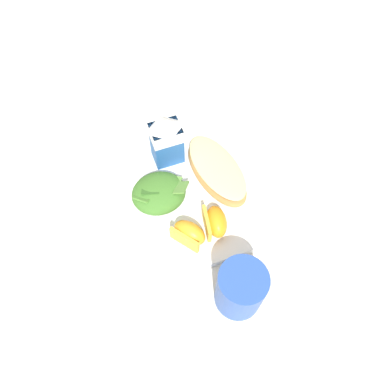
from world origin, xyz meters
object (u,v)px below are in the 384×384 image
(green_salad_pile, at_px, (159,193))
(drinking_blue_cup, at_px, (240,289))
(milk_carton, at_px, (166,139))
(orange_wedge_front, at_px, (189,233))
(orange_wedge_middle, at_px, (215,222))
(cheesy_pizza_bread, at_px, (217,171))
(white_plate, at_px, (192,197))

(green_salad_pile, xyz_separation_m, drinking_blue_cup, (0.06, -0.22, 0.01))
(milk_carton, distance_m, orange_wedge_front, 0.18)
(milk_carton, height_order, orange_wedge_middle, milk_carton)
(cheesy_pizza_bread, relative_size, orange_wedge_front, 2.59)
(orange_wedge_front, bearing_deg, green_salad_pile, 104.12)
(orange_wedge_middle, bearing_deg, orange_wedge_front, -174.36)
(white_plate, height_order, drinking_blue_cup, drinking_blue_cup)
(cheesy_pizza_bread, relative_size, drinking_blue_cup, 1.83)
(orange_wedge_middle, relative_size, drinking_blue_cup, 0.66)
(white_plate, height_order, orange_wedge_middle, orange_wedge_middle)
(green_salad_pile, relative_size, milk_carton, 0.98)
(white_plate, relative_size, drinking_blue_cup, 2.84)
(milk_carton, xyz_separation_m, orange_wedge_front, (-0.02, -0.18, -0.04))
(cheesy_pizza_bread, bearing_deg, orange_wedge_middle, -113.41)
(green_salad_pile, xyz_separation_m, milk_carton, (0.04, 0.08, 0.04))
(cheesy_pizza_bread, relative_size, orange_wedge_middle, 2.76)
(green_salad_pile, distance_m, drinking_blue_cup, 0.23)
(milk_carton, height_order, orange_wedge_front, milk_carton)
(white_plate, xyz_separation_m, drinking_blue_cup, (0.01, -0.20, 0.04))
(orange_wedge_middle, xyz_separation_m, drinking_blue_cup, (-0.01, -0.13, 0.01))
(milk_carton, bearing_deg, green_salad_pile, -117.75)
(white_plate, height_order, orange_wedge_front, orange_wedge_front)
(cheesy_pizza_bread, relative_size, milk_carton, 1.64)
(milk_carton, xyz_separation_m, orange_wedge_middle, (0.03, -0.17, -0.04))
(white_plate, height_order, cheesy_pizza_bread, cheesy_pizza_bread)
(white_plate, bearing_deg, cheesy_pizza_bread, 21.67)
(cheesy_pizza_bread, distance_m, orange_wedge_middle, 0.11)
(green_salad_pile, distance_m, orange_wedge_front, 0.10)
(milk_carton, bearing_deg, cheesy_pizza_bread, -45.26)
(orange_wedge_front, relative_size, orange_wedge_middle, 1.06)
(orange_wedge_front, bearing_deg, cheesy_pizza_bread, 48.11)
(white_plate, distance_m, drinking_blue_cup, 0.21)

